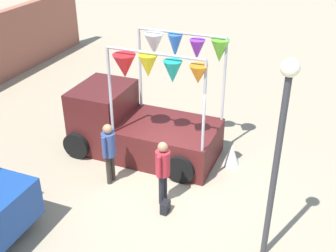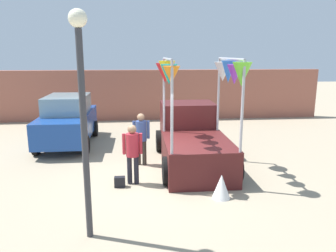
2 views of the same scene
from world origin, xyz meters
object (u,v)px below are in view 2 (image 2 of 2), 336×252
at_px(parked_car, 68,120).
at_px(vendor_truck, 192,134).
at_px(person_vendor, 141,134).
at_px(handbag, 120,182).
at_px(person_customer, 132,149).
at_px(folded_kite_bundle_white, 221,186).
at_px(street_lamp, 82,97).

bearing_deg(parked_car, vendor_truck, -30.30).
relative_size(person_vendor, handbag, 5.87).
distance_m(vendor_truck, person_customer, 2.44).
height_order(person_customer, folded_kite_bundle_white, person_customer).
xyz_separation_m(parked_car, handbag, (2.17, -4.35, -0.80)).
distance_m(person_customer, folded_kite_bundle_white, 2.51).
distance_m(vendor_truck, person_vendor, 1.61).
bearing_deg(person_customer, handbag, -150.26).
bearing_deg(folded_kite_bundle_white, street_lamp, -154.02).
distance_m(parked_car, folded_kite_bundle_white, 7.05).
relative_size(person_vendor, folded_kite_bundle_white, 2.74).
height_order(vendor_truck, street_lamp, street_lamp).
relative_size(vendor_truck, person_customer, 2.49).
bearing_deg(handbag, person_customer, 29.74).
relative_size(person_customer, folded_kite_bundle_white, 2.71).
distance_m(vendor_truck, handbag, 2.95).
distance_m(person_vendor, handbag, 2.02).
height_order(parked_car, person_customer, parked_car).
bearing_deg(handbag, folded_kite_bundle_white, -19.96).
bearing_deg(handbag, person_vendor, 70.96).
xyz_separation_m(street_lamp, folded_kite_bundle_white, (2.94, 1.43, -2.41)).
bearing_deg(street_lamp, person_vendor, 75.58).
bearing_deg(person_vendor, parked_car, 136.66).
xyz_separation_m(vendor_truck, handbag, (-2.21, -1.79, -0.80)).
height_order(parked_car, folded_kite_bundle_white, parked_car).
bearing_deg(parked_car, folded_kite_bundle_white, -48.39).
bearing_deg(person_customer, vendor_truck, 40.58).
height_order(parked_car, street_lamp, street_lamp).
xyz_separation_m(vendor_truck, folded_kite_bundle_white, (0.29, -2.69, -0.64)).
relative_size(person_customer, person_vendor, 0.99).
distance_m(person_customer, handbag, 0.93).
height_order(street_lamp, folded_kite_bundle_white, street_lamp).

